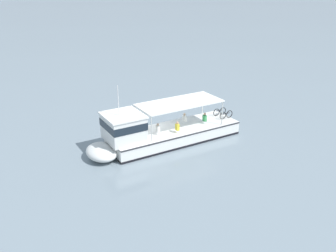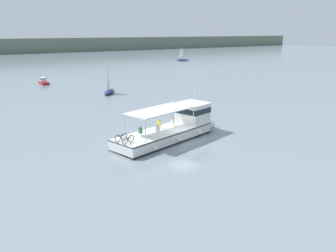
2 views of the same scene
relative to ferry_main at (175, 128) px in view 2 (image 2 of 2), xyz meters
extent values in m
plane|color=gray|center=(0.12, -1.55, -1.02)|extent=(400.00, 400.00, 0.00)
cube|color=white|center=(-1.57, -0.38, -0.47)|extent=(11.25, 5.69, 1.10)
ellipsoid|color=white|center=(4.45, 1.10, -0.47)|extent=(2.84, 3.39, 1.01)
cube|color=black|center=(-1.57, -0.38, -0.92)|extent=(11.26, 5.73, 0.16)
cube|color=#2D2D33|center=(-1.57, -0.38, 0.00)|extent=(11.27, 5.75, 0.10)
cube|color=white|center=(2.70, 0.67, 1.03)|extent=(3.18, 3.26, 1.90)
cube|color=#19232D|center=(2.70, 0.67, 1.37)|extent=(3.23, 3.34, 0.56)
cube|color=white|center=(2.70, 0.67, 2.04)|extent=(3.37, 3.46, 0.12)
cube|color=white|center=(-2.01, -0.49, 2.13)|extent=(7.21, 4.46, 0.10)
cylinder|color=silver|center=(0.82, 1.61, 1.08)|extent=(0.08, 0.08, 2.00)
cylinder|color=silver|center=(1.48, -1.03, 1.08)|extent=(0.08, 0.08, 2.00)
cylinder|color=silver|center=(-5.49, 0.05, 1.08)|extent=(0.08, 0.08, 2.00)
cylinder|color=silver|center=(-4.84, -2.59, 1.08)|extent=(0.08, 0.08, 2.00)
cylinder|color=silver|center=(2.99, 0.74, 3.20)|extent=(0.06, 0.06, 2.20)
sphere|color=white|center=(2.16, -1.30, -0.52)|extent=(0.36, 0.36, 0.36)
sphere|color=white|center=(-1.05, -2.09, -0.52)|extent=(0.36, 0.36, 0.36)
sphere|color=white|center=(-4.06, -2.83, -0.52)|extent=(0.36, 0.36, 0.36)
torus|color=black|center=(-6.09, -1.04, 0.41)|extent=(0.66, 0.22, 0.66)
torus|color=black|center=(-6.77, -1.21, 0.41)|extent=(0.66, 0.22, 0.66)
cylinder|color=#232328|center=(-6.43, -1.12, 0.53)|extent=(0.69, 0.23, 0.06)
torus|color=black|center=(-5.88, -1.91, 0.41)|extent=(0.66, 0.22, 0.66)
torus|color=black|center=(-6.56, -2.08, 0.41)|extent=(0.66, 0.22, 0.66)
cylinder|color=#232328|center=(-6.22, -2.00, 0.53)|extent=(0.69, 0.23, 0.06)
cube|color=#338C4C|center=(-4.25, -0.63, 0.54)|extent=(0.29, 0.36, 0.52)
sphere|color=tan|center=(-4.25, -0.63, 0.91)|extent=(0.20, 0.20, 0.20)
cube|color=white|center=(-2.63, -1.03, 0.54)|extent=(0.29, 0.36, 0.52)
sphere|color=beige|center=(-2.63, -1.03, 0.91)|extent=(0.20, 0.20, 0.20)
cube|color=yellow|center=(-1.50, 0.55, 0.54)|extent=(0.29, 0.36, 0.52)
sphere|color=tan|center=(-1.50, 0.55, 0.91)|extent=(0.20, 0.20, 0.20)
cube|color=white|center=(0.03, 0.47, 0.54)|extent=(0.29, 0.36, 0.52)
sphere|color=beige|center=(0.03, 0.47, 0.91)|extent=(0.20, 0.20, 0.20)
ellipsoid|color=navy|center=(54.45, 73.67, -0.72)|extent=(4.39, 4.38, 0.60)
cylinder|color=silver|center=(54.67, 73.46, 1.98)|extent=(0.08, 0.08, 4.80)
pyramid|color=white|center=(54.04, 74.03, 1.67)|extent=(1.25, 1.24, 4.08)
ellipsoid|color=navy|center=(4.75, 26.50, -0.72)|extent=(3.97, 4.70, 0.60)
cylinder|color=silver|center=(4.93, 26.75, 1.98)|extent=(0.08, 0.08, 4.80)
pyramid|color=white|center=(4.45, 26.04, 1.67)|extent=(1.06, 1.40, 4.08)
cube|color=maroon|center=(-1.81, 43.56, -0.74)|extent=(1.40, 3.64, 0.56)
cube|color=white|center=(-1.79, 44.19, -0.11)|extent=(1.09, 1.65, 0.70)
cube|color=#19232D|center=(-1.79, 44.19, 0.07)|extent=(1.11, 1.65, 0.28)
camera|label=1|loc=(6.64, 25.05, 11.39)|focal=38.73mm
camera|label=2|loc=(-18.40, -26.46, 9.23)|focal=36.18mm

